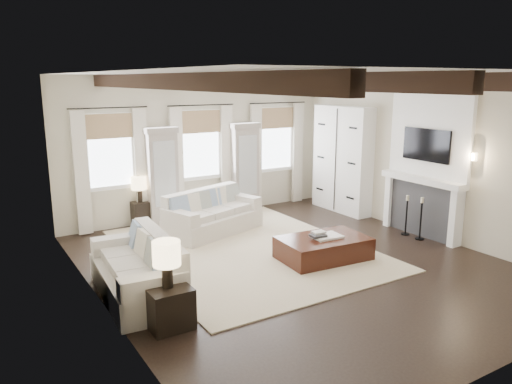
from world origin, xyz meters
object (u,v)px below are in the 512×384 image
sofa_left (141,272)px  side_table_front (169,307)px  sofa_back (211,215)px  ottoman (323,248)px  side_table_back (140,214)px

sofa_left → side_table_front: sofa_left is taller
sofa_back → ottoman: size_ratio=1.47×
sofa_left → ottoman: bearing=-4.2°
side_table_back → sofa_back: bearing=-47.9°
side_table_front → side_table_back: bearing=75.4°
ottoman → side_table_back: 4.22m
sofa_left → side_table_back: sofa_left is taller
sofa_left → ottoman: size_ratio=1.42×
sofa_back → side_table_front: bearing=-124.4°
sofa_left → side_table_front: 1.11m
ottoman → sofa_left: bearing=-179.6°
side_table_back → sofa_left: bearing=-108.8°
sofa_back → sofa_left: size_ratio=1.03×
side_table_front → side_table_back: (1.19, 4.55, 0.00)m
side_table_front → side_table_back: size_ratio=1.00×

